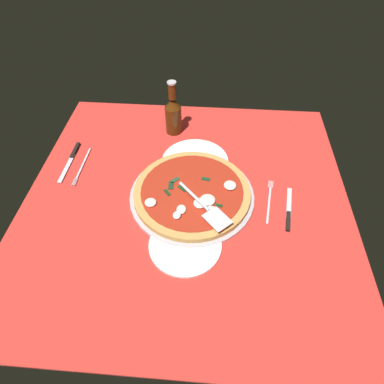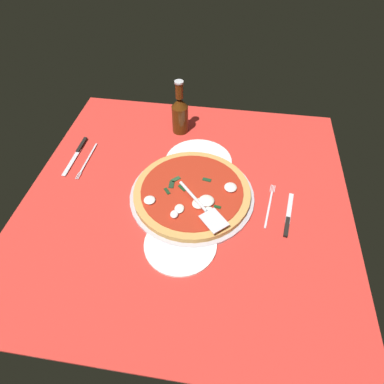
# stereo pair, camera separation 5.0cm
# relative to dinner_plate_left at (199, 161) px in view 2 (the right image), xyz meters

# --- Properties ---
(ground_plane) EXTENTS (1.04, 1.04, 0.01)m
(ground_plane) POSITION_rel_dinner_plate_left_xyz_m (0.17, -0.02, -0.01)
(ground_plane) COLOR red
(checker_pattern) EXTENTS (1.04, 1.04, 0.00)m
(checker_pattern) POSITION_rel_dinner_plate_left_xyz_m (0.17, -0.02, -0.01)
(checker_pattern) COLOR silver
(checker_pattern) RESTS_ON ground_plane
(pizza_pan) EXTENTS (0.40, 0.40, 0.01)m
(pizza_pan) POSITION_rel_dinner_plate_left_xyz_m (0.17, 0.00, 0.00)
(pizza_pan) COLOR #B6ADB6
(pizza_pan) RESTS_ON ground_plane
(dinner_plate_left) EXTENTS (0.24, 0.24, 0.01)m
(dinner_plate_left) POSITION_rel_dinner_plate_left_xyz_m (0.00, 0.00, 0.00)
(dinner_plate_left) COLOR white
(dinner_plate_left) RESTS_ON ground_plane
(dinner_plate_right) EXTENTS (0.21, 0.21, 0.01)m
(dinner_plate_right) POSITION_rel_dinner_plate_left_xyz_m (0.35, -0.00, 0.00)
(dinner_plate_right) COLOR white
(dinner_plate_right) RESTS_ON ground_plane
(pizza) EXTENTS (0.37, 0.37, 0.03)m
(pizza) POSITION_rel_dinner_plate_left_xyz_m (0.17, 0.00, 0.02)
(pizza) COLOR tan
(pizza) RESTS_ON pizza_pan
(pizza_server) EXTENTS (0.18, 0.17, 0.01)m
(pizza_server) POSITION_rel_dinner_plate_left_xyz_m (0.25, 0.05, 0.05)
(pizza_server) COLOR silver
(pizza_server) RESTS_ON pizza
(place_setting_near) EXTENTS (0.21, 0.12, 0.01)m
(place_setting_near) POSITION_rel_dinner_plate_left_xyz_m (0.04, -0.42, -0.00)
(place_setting_near) COLOR white
(place_setting_near) RESTS_ON ground_plane
(place_setting_far) EXTENTS (0.21, 0.16, 0.01)m
(place_setting_far) POSITION_rel_dinner_plate_left_xyz_m (0.19, 0.28, -0.00)
(place_setting_far) COLOR white
(place_setting_far) RESTS_ON ground_plane
(beer_bottle) EXTENTS (0.06, 0.06, 0.21)m
(beer_bottle) POSITION_rel_dinner_plate_left_xyz_m (-0.17, -0.10, 0.08)
(beer_bottle) COLOR #4A240A
(beer_bottle) RESTS_ON ground_plane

